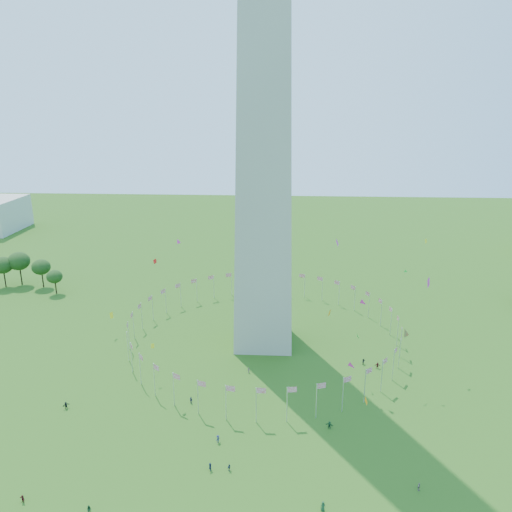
# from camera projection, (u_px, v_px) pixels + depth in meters

# --- Properties ---
(ground) EXTENTS (600.00, 600.00, 0.00)m
(ground) POSITION_uv_depth(u_px,v_px,m) (253.00, 451.00, 104.30)
(ground) COLOR #245012
(ground) RESTS_ON ground
(washington_monument) EXTENTS (16.80, 16.80, 169.00)m
(washington_monument) POSITION_uv_depth(u_px,v_px,m) (265.00, 42.00, 127.07)
(washington_monument) COLOR #ACA899
(washington_monument) RESTS_ON ground
(flag_ring) EXTENTS (80.24, 80.24, 9.00)m
(flag_ring) POSITION_uv_depth(u_px,v_px,m) (264.00, 328.00, 150.67)
(flag_ring) COLOR silver
(flag_ring) RESTS_ON ground
(crowd) EXTENTS (101.62, 65.38, 1.90)m
(crowd) POSITION_uv_depth(u_px,v_px,m) (257.00, 431.00, 109.58)
(crowd) COLOR #1F2349
(crowd) RESTS_ON ground
(kites_aloft) EXTENTS (113.61, 63.25, 35.71)m
(kites_aloft) POSITION_uv_depth(u_px,v_px,m) (314.00, 313.00, 123.25)
(kites_aloft) COLOR #CC2699
(kites_aloft) RESTS_ON ground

